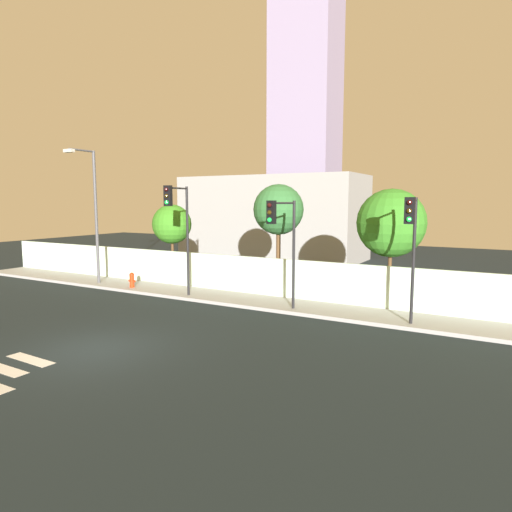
# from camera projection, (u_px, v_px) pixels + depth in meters

# --- Properties ---
(ground_plane) EXTENTS (80.00, 80.00, 0.00)m
(ground_plane) POSITION_uv_depth(u_px,v_px,m) (95.00, 350.00, 14.12)
(ground_plane) COLOR #1B2529
(sidewalk) EXTENTS (36.00, 2.40, 0.15)m
(sidewalk) POSITION_uv_depth(u_px,v_px,m) (234.00, 299.00, 21.20)
(sidewalk) COLOR #9D9D9D
(sidewalk) RESTS_ON ground
(perimeter_wall) EXTENTS (36.00, 0.18, 1.80)m
(perimeter_wall) POSITION_uv_depth(u_px,v_px,m) (248.00, 275.00, 22.19)
(perimeter_wall) COLOR silver
(perimeter_wall) RESTS_ON sidewalk
(traffic_light_left) EXTENTS (0.35, 1.50, 4.63)m
(traffic_light_left) POSITION_uv_depth(u_px,v_px,m) (412.00, 233.00, 15.64)
(traffic_light_left) COLOR black
(traffic_light_left) RESTS_ON sidewalk
(traffic_light_center) EXTENTS (0.50, 1.79, 4.53)m
(traffic_light_center) POSITION_uv_depth(u_px,v_px,m) (282.00, 231.00, 17.92)
(traffic_light_center) COLOR black
(traffic_light_center) RESTS_ON sidewalk
(traffic_light_right) EXTENTS (0.43, 1.83, 5.19)m
(traffic_light_right) POSITION_uv_depth(u_px,v_px,m) (178.00, 217.00, 20.49)
(traffic_light_right) COLOR black
(traffic_light_right) RESTS_ON sidewalk
(street_lamp_curbside) EXTENTS (0.60, 1.77, 7.20)m
(street_lamp_curbside) POSITION_uv_depth(u_px,v_px,m) (93.00, 207.00, 24.32)
(street_lamp_curbside) COLOR #4C4C51
(street_lamp_curbside) RESTS_ON sidewalk
(fire_hydrant) EXTENTS (0.44, 0.26, 0.80)m
(fire_hydrant) POSITION_uv_depth(u_px,v_px,m) (132.00, 279.00, 23.54)
(fire_hydrant) COLOR red
(fire_hydrant) RESTS_ON sidewalk
(roadside_tree_leftmost) EXTENTS (2.23, 2.23, 4.48)m
(roadside_tree_leftmost) POSITION_uv_depth(u_px,v_px,m) (172.00, 224.00, 25.52)
(roadside_tree_leftmost) COLOR brown
(roadside_tree_leftmost) RESTS_ON ground
(roadside_tree_midleft) EXTENTS (2.49, 2.49, 5.49)m
(roadside_tree_midleft) POSITION_uv_depth(u_px,v_px,m) (279.00, 210.00, 22.10)
(roadside_tree_midleft) COLOR brown
(roadside_tree_midleft) RESTS_ON ground
(roadside_tree_midright) EXTENTS (2.97, 2.97, 5.20)m
(roadside_tree_midright) POSITION_uv_depth(u_px,v_px,m) (391.00, 223.00, 19.49)
(roadside_tree_midright) COLOR brown
(roadside_tree_midright) RESTS_ON ground
(low_building_distant) EXTENTS (14.85, 6.00, 6.67)m
(low_building_distant) POSITION_uv_depth(u_px,v_px,m) (272.00, 217.00, 36.93)
(low_building_distant) COLOR #999999
(low_building_distant) RESTS_ON ground
(tower_on_skyline) EXTENTS (6.59, 5.00, 30.47)m
(tower_on_skyline) POSITION_uv_depth(u_px,v_px,m) (305.00, 100.00, 47.01)
(tower_on_skyline) COLOR #887DA2
(tower_on_skyline) RESTS_ON ground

